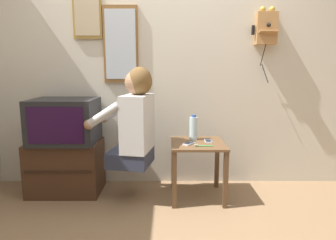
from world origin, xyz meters
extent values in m
plane|color=#846647|center=(0.00, 0.00, 0.00)|extent=(14.00, 14.00, 0.00)
cube|color=beige|center=(0.00, 1.16, 1.27)|extent=(6.80, 0.05, 2.55)
cube|color=brown|center=(0.31, 0.74, 0.52)|extent=(0.49, 0.52, 0.02)
cube|color=#523822|center=(0.09, 0.51, 0.25)|extent=(0.04, 0.04, 0.51)
cube|color=#523822|center=(0.53, 0.51, 0.25)|extent=(0.04, 0.04, 0.51)
cube|color=#523822|center=(0.09, 0.98, 0.25)|extent=(0.04, 0.04, 0.51)
cube|color=#523822|center=(0.53, 0.98, 0.25)|extent=(0.04, 0.04, 0.51)
cube|color=#2D3347|center=(-0.31, 0.70, 0.40)|extent=(0.42, 0.44, 0.14)
cube|color=silver|center=(-0.24, 0.69, 0.72)|extent=(0.29, 0.44, 0.50)
sphere|color=#A37556|center=(-0.24, 0.69, 1.08)|extent=(0.21, 0.21, 0.21)
ellipsoid|color=brown|center=(-0.21, 0.69, 1.10)|extent=(0.25, 0.26, 0.25)
cylinder|color=silver|center=(-0.51, 0.57, 0.81)|extent=(0.33, 0.13, 0.24)
cylinder|color=silver|center=(-0.45, 0.91, 0.81)|extent=(0.33, 0.13, 0.24)
sphere|color=#A37556|center=(-0.65, 0.59, 0.73)|extent=(0.09, 0.09, 0.09)
sphere|color=#A37556|center=(-0.59, 0.93, 0.73)|extent=(0.09, 0.09, 0.09)
cube|color=#422819|center=(-0.96, 0.86, 0.25)|extent=(0.68, 0.43, 0.51)
cube|color=black|center=(-0.96, 0.64, 0.28)|extent=(0.61, 0.01, 0.02)
cube|color=#232326|center=(-0.94, 0.84, 0.72)|extent=(0.60, 0.48, 0.41)
cube|color=#280F33|center=(-0.94, 0.60, 0.72)|extent=(0.49, 0.01, 0.32)
cube|color=#AD7A47|center=(0.99, 1.08, 1.59)|extent=(0.20, 0.11, 0.31)
cube|color=#AD7A47|center=(0.99, 1.00, 1.55)|extent=(0.18, 0.07, 0.03)
sphere|color=#B79338|center=(0.95, 1.07, 1.77)|extent=(0.06, 0.06, 0.06)
sphere|color=#B79338|center=(1.04, 1.07, 1.77)|extent=(0.06, 0.06, 0.06)
cone|color=black|center=(0.99, 0.98, 1.61)|extent=(0.04, 0.05, 0.04)
cylinder|color=black|center=(0.87, 1.08, 1.57)|extent=(0.03, 0.03, 0.09)
cylinder|color=black|center=(0.97, 1.07, 1.34)|extent=(0.04, 0.04, 0.22)
cylinder|color=black|center=(1.00, 1.07, 1.16)|extent=(0.07, 0.06, 0.19)
cube|color=olive|center=(-0.76, 1.13, 1.71)|extent=(0.28, 0.02, 0.42)
cube|color=tan|center=(-0.76, 1.11, 1.71)|extent=(0.24, 0.01, 0.36)
cube|color=brown|center=(-0.44, 1.12, 1.44)|extent=(0.34, 0.03, 0.75)
cube|color=#B2BCC6|center=(-0.44, 1.11, 1.44)|extent=(0.30, 0.01, 0.68)
cube|color=silver|center=(0.23, 0.68, 0.53)|extent=(0.12, 0.13, 0.01)
cube|color=black|center=(0.23, 0.68, 0.54)|extent=(0.10, 0.11, 0.00)
cube|color=silver|center=(0.41, 0.77, 0.53)|extent=(0.06, 0.12, 0.01)
cube|color=black|center=(0.41, 0.77, 0.54)|extent=(0.05, 0.10, 0.00)
cylinder|color=silver|center=(0.28, 0.86, 0.64)|extent=(0.08, 0.08, 0.22)
cylinder|color=#2D4C8C|center=(0.28, 0.86, 0.76)|extent=(0.04, 0.04, 0.02)
cylinder|color=#4CBF66|center=(0.35, 0.60, 0.53)|extent=(0.16, 0.02, 0.01)
cube|color=white|center=(0.28, 0.60, 0.55)|extent=(0.03, 0.01, 0.01)
camera|label=1|loc=(0.04, -1.95, 1.20)|focal=32.00mm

